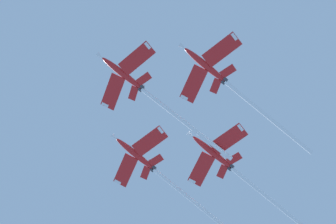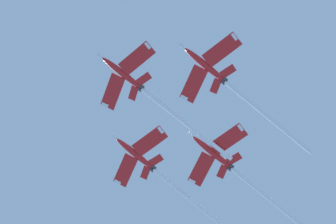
{
  "view_description": "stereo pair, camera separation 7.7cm",
  "coord_description": "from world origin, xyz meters",
  "px_view_note": "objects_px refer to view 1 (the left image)",
  "views": [
    {
      "loc": [
        4.87,
        39.39,
        1.82
      ],
      "look_at": [
        -18.31,
        -24.12,
        127.19
      ],
      "focal_mm": 63.74,
      "sensor_mm": 36.0,
      "label": 1
    },
    {
      "loc": [
        4.95,
        39.36,
        1.82
      ],
      "look_at": [
        -18.31,
        -24.12,
        127.19
      ],
      "focal_mm": 63.74,
      "sensor_mm": 36.0,
      "label": 2
    }
  ],
  "objects_px": {
    "jet_lead": "(147,93)",
    "jet_left_wing": "(226,82)",
    "jet_right_wing": "(158,172)",
    "jet_slot": "(231,167)"
  },
  "relations": [
    {
      "from": "jet_right_wing",
      "to": "jet_slot",
      "type": "relative_size",
      "value": 1.08
    },
    {
      "from": "jet_lead",
      "to": "jet_left_wing",
      "type": "height_order",
      "value": "jet_lead"
    },
    {
      "from": "jet_lead",
      "to": "jet_right_wing",
      "type": "relative_size",
      "value": 1.02
    },
    {
      "from": "jet_left_wing",
      "to": "jet_slot",
      "type": "height_order",
      "value": "jet_left_wing"
    },
    {
      "from": "jet_lead",
      "to": "jet_left_wing",
      "type": "xyz_separation_m",
      "value": [
        -15.86,
        10.27,
        -3.18
      ]
    },
    {
      "from": "jet_slot",
      "to": "jet_right_wing",
      "type": "bearing_deg",
      "value": -31.81
    },
    {
      "from": "jet_lead",
      "to": "jet_right_wing",
      "type": "distance_m",
      "value": 20.78
    },
    {
      "from": "jet_right_wing",
      "to": "jet_lead",
      "type": "bearing_deg",
      "value": 63.05
    },
    {
      "from": "jet_right_wing",
      "to": "jet_slot",
      "type": "bearing_deg",
      "value": 148.19
    },
    {
      "from": "jet_left_wing",
      "to": "jet_right_wing",
      "type": "relative_size",
      "value": 0.98
    }
  ]
}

